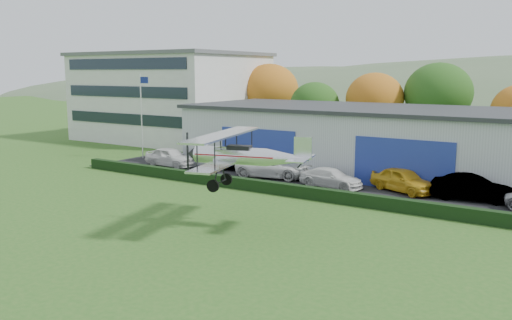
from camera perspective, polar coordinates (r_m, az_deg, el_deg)
The scene contains 15 objects.
ground at distance 23.02m, azimuth -15.58°, elevation -11.70°, with size 300.00×300.00×0.00m, color #2A5C1D.
apron at distance 38.32m, azimuth 11.98°, elevation -3.05°, with size 48.00×9.00×0.05m, color black.
hedge at distance 33.91m, azimuth 9.05°, elevation -3.94°, with size 46.00×0.60×0.80m, color black.
hangar at distance 43.82m, azimuth 17.87°, elevation 1.74°, with size 40.60×12.60×5.30m.
office_block at distance 66.16m, azimuth -9.06°, elevation 6.74°, with size 20.60×15.60×10.40m.
flagpole at distance 51.19m, azimuth -12.08°, elevation 5.42°, with size 1.05×0.10×8.00m.
tree_belt at distance 56.83m, azimuth 17.40°, elevation 6.41°, with size 75.70×13.22×10.12m.
distant_hills at distance 156.82m, azimuth 25.24°, elevation 0.73°, with size 430.00×196.00×56.00m.
car_0 at distance 46.73m, azimuth -9.12°, elevation 0.32°, with size 1.95×4.84×1.65m, color silver.
car_1 at distance 44.09m, azimuth -1.63°, elevation -0.30°, with size 1.43×4.11×1.35m, color gray.
car_2 at distance 41.34m, azimuth 1.86°, elevation -0.78°, with size 2.64×5.74×1.59m, color silver.
car_3 at distance 38.21m, azimuth 8.04°, elevation -1.91°, with size 1.88×4.62×1.34m, color silver.
car_4 at distance 37.76m, azimuth 15.45°, elevation -2.07°, with size 1.94×4.81×1.64m, color gold.
car_5 at distance 36.64m, azimuth 22.15°, elevation -2.76°, with size 1.75×5.03×1.66m, color gray.
biplane at distance 27.58m, azimuth -1.60°, elevation 0.62°, with size 6.91×7.84×2.92m.
Camera 1 is at (16.37, -13.98, 8.15)m, focal length 37.44 mm.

